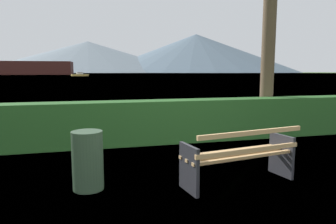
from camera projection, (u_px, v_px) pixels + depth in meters
name	position (u px, v px, depth m)	size (l,w,h in m)	color
ground_plane	(237.00, 182.00, 4.68)	(1400.00, 1400.00, 0.00)	#4C6B33
water_surface	(90.00, 73.00, 298.95)	(620.00, 620.00, 0.00)	slate
park_bench	(240.00, 156.00, 4.57)	(1.85, 0.85, 0.87)	tan
hedge_row	(181.00, 121.00, 7.43)	(11.66, 0.65, 1.01)	#285B23
trash_bin	(88.00, 160.00, 4.37)	(0.44, 0.44, 0.85)	#385138
sailboat_mid	(80.00, 75.00, 116.62)	(6.58, 3.49, 1.53)	gold
distant_hills	(83.00, 54.00, 550.88)	(856.79, 425.11, 73.94)	gray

